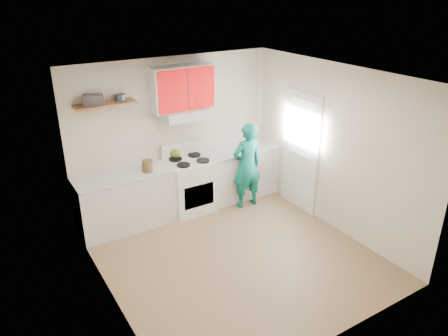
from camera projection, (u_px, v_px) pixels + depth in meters
floor at (235, 255)px, 6.24m from camera, size 3.80×3.80×0.00m
ceiling at (237, 77)px, 5.20m from camera, size 3.60×3.80×0.04m
back_wall at (174, 135)px, 7.20m from camera, size 3.60×0.04×2.60m
front_wall at (341, 241)px, 4.24m from camera, size 3.60×0.04×2.60m
left_wall at (104, 208)px, 4.85m from camera, size 0.04×3.80×2.60m
right_wall at (334, 149)px, 6.59m from camera, size 0.04×3.80×2.60m
door at (301, 152)px, 7.23m from camera, size 0.05×0.85×2.05m
door_glass at (301, 128)px, 7.05m from camera, size 0.01×0.55×0.95m
counter_left at (126, 202)px, 6.80m from camera, size 1.52×0.60×0.90m
counter_right at (240, 172)px, 7.86m from camera, size 1.32×0.60×0.90m
stove at (190, 185)px, 7.33m from camera, size 0.76×0.65×0.92m
range_hood at (185, 114)px, 6.92m from camera, size 0.76×0.44×0.15m
upper_cabinets at (182, 88)px, 6.79m from camera, size 1.02×0.33×0.70m
shelf at (105, 104)px, 6.24m from camera, size 0.90×0.30×0.04m
books at (93, 100)px, 6.13m from camera, size 0.33×0.28×0.15m
tin at (120, 97)px, 6.34m from camera, size 0.21×0.21×0.10m
kettle at (175, 153)px, 7.23m from camera, size 0.22×0.22×0.16m
crock at (147, 167)px, 6.70m from camera, size 0.19×0.19×0.21m
cutting_board at (236, 151)px, 7.60m from camera, size 0.39×0.34×0.02m
silicone_mat at (263, 146)px, 7.83m from camera, size 0.33×0.29×0.01m
person at (247, 166)px, 7.35m from camera, size 0.57×0.39×1.52m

